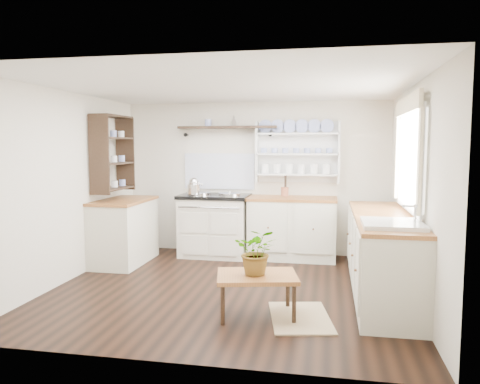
{
  "coord_description": "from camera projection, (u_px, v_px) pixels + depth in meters",
  "views": [
    {
      "loc": [
        1.11,
        -5.15,
        1.65
      ],
      "look_at": [
        0.08,
        0.25,
        1.1
      ],
      "focal_mm": 35.0,
      "sensor_mm": 36.0,
      "label": 1
    }
  ],
  "objects": [
    {
      "name": "floor",
      "position": [
        229.0,
        288.0,
        5.41
      ],
      "size": [
        4.0,
        3.8,
        0.01
      ],
      "primitive_type": "cube",
      "color": "black",
      "rests_on": "ground"
    },
    {
      "name": "wall_back",
      "position": [
        255.0,
        178.0,
        7.15
      ],
      "size": [
        4.0,
        0.02,
        2.3
      ],
      "primitive_type": "cube",
      "color": "beige",
      "rests_on": "ground"
    },
    {
      "name": "wall_right",
      "position": [
        414.0,
        193.0,
        4.92
      ],
      "size": [
        0.02,
        3.8,
        2.3
      ],
      "primitive_type": "cube",
      "color": "beige",
      "rests_on": "ground"
    },
    {
      "name": "wall_left",
      "position": [
        68.0,
        187.0,
        5.66
      ],
      "size": [
        0.02,
        3.8,
        2.3
      ],
      "primitive_type": "cube",
      "color": "beige",
      "rests_on": "ground"
    },
    {
      "name": "ceiling",
      "position": [
        229.0,
        86.0,
        5.18
      ],
      "size": [
        4.0,
        3.8,
        0.01
      ],
      "primitive_type": "cube",
      "color": "white",
      "rests_on": "wall_back"
    },
    {
      "name": "window",
      "position": [
        408.0,
        153.0,
        5.04
      ],
      "size": [
        0.08,
        1.55,
        1.22
      ],
      "color": "white",
      "rests_on": "wall_right"
    },
    {
      "name": "aga_cooker",
      "position": [
        215.0,
        225.0,
        7.0
      ],
      "size": [
        1.03,
        0.71,
        0.95
      ],
      "color": "beige",
      "rests_on": "floor"
    },
    {
      "name": "back_cabinets",
      "position": [
        292.0,
        227.0,
        6.81
      ],
      "size": [
        1.27,
        0.63,
        0.9
      ],
      "color": "beige",
      "rests_on": "floor"
    },
    {
      "name": "right_cabinets",
      "position": [
        382.0,
        254.0,
        5.14
      ],
      "size": [
        0.62,
        2.43,
        0.9
      ],
      "color": "beige",
      "rests_on": "floor"
    },
    {
      "name": "belfast_sink",
      "position": [
        392.0,
        236.0,
        4.38
      ],
      "size": [
        0.55,
        0.6,
        0.45
      ],
      "color": "white",
      "rests_on": "right_cabinets"
    },
    {
      "name": "left_cabinets",
      "position": [
        124.0,
        230.0,
        6.56
      ],
      "size": [
        0.62,
        1.13,
        0.9
      ],
      "color": "beige",
      "rests_on": "floor"
    },
    {
      "name": "plate_rack",
      "position": [
        298.0,
        152.0,
        6.95
      ],
      "size": [
        1.2,
        0.22,
        0.9
      ],
      "color": "white",
      "rests_on": "wall_back"
    },
    {
      "name": "high_shelf",
      "position": [
        228.0,
        128.0,
        7.03
      ],
      "size": [
        1.5,
        0.29,
        0.16
      ],
      "color": "black",
      "rests_on": "wall_back"
    },
    {
      "name": "left_shelving",
      "position": [
        113.0,
        153.0,
        6.47
      ],
      "size": [
        0.28,
        0.8,
        1.05
      ],
      "primitive_type": "cube",
      "color": "black",
      "rests_on": "wall_left"
    },
    {
      "name": "kettle",
      "position": [
        194.0,
        186.0,
        6.88
      ],
      "size": [
        0.2,
        0.2,
        0.24
      ],
      "primitive_type": null,
      "color": "silver",
      "rests_on": "aga_cooker"
    },
    {
      "name": "utensil_crock",
      "position": [
        285.0,
        192.0,
        6.86
      ],
      "size": [
        0.11,
        0.11,
        0.13
      ],
      "primitive_type": "cylinder",
      "color": "#9B5439",
      "rests_on": "back_cabinets"
    },
    {
      "name": "center_table",
      "position": [
        257.0,
        279.0,
        4.5
      ],
      "size": [
        0.86,
        0.69,
        0.41
      ],
      "rotation": [
        0.0,
        0.0,
        0.22
      ],
      "color": "brown",
      "rests_on": "floor"
    },
    {
      "name": "potted_plant",
      "position": [
        257.0,
        251.0,
        4.48
      ],
      "size": [
        0.41,
        0.36,
        0.45
      ],
      "primitive_type": "imported",
      "rotation": [
        0.0,
        0.0,
        0.01
      ],
      "color": "#3F7233",
      "rests_on": "center_table"
    },
    {
      "name": "floor_rug",
      "position": [
        300.0,
        317.0,
        4.48
      ],
      "size": [
        0.7,
        0.94,
        0.02
      ],
      "primitive_type": "cube",
      "rotation": [
        0.0,
        0.0,
        0.19
      ],
      "color": "#977D58",
      "rests_on": "floor"
    }
  ]
}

